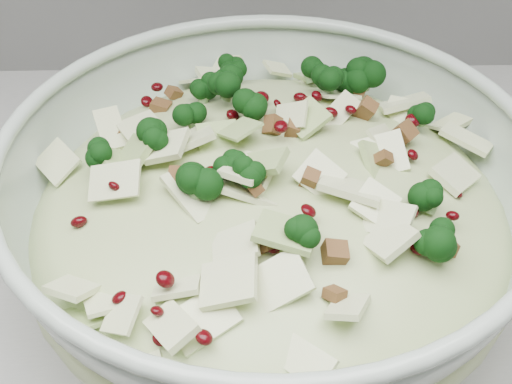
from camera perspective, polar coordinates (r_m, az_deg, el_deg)
mixing_bowl at (r=0.55m, az=1.09°, el=-2.55°), size 0.41×0.41×0.16m
salad at (r=0.54m, az=1.12°, el=-0.53°), size 0.39×0.39×0.16m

